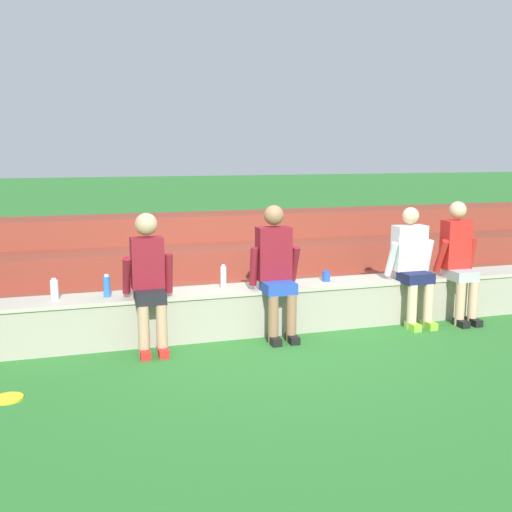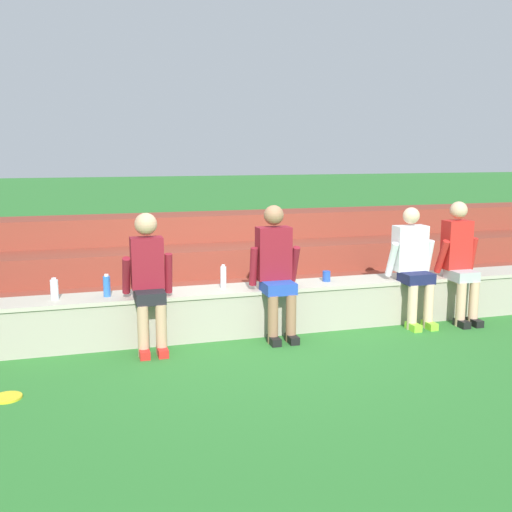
{
  "view_description": "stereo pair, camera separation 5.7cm",
  "coord_description": "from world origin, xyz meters",
  "px_view_note": "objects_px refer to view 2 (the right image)",
  "views": [
    {
      "loc": [
        -1.88,
        -6.05,
        2.02
      ],
      "look_at": [
        0.02,
        0.23,
        0.86
      ],
      "focal_mm": 42.52,
      "sensor_mm": 36.0,
      "label": 1
    },
    {
      "loc": [
        -1.83,
        -6.07,
        2.02
      ],
      "look_at": [
        0.02,
        0.23,
        0.86
      ],
      "focal_mm": 42.52,
      "sensor_mm": 36.0,
      "label": 2
    }
  ],
  "objects_px": {
    "frisbee": "(7,398)",
    "person_far_right": "(460,259)",
    "water_bottle_mid_right": "(223,277)",
    "plastic_cup_right_end": "(326,276)",
    "person_left_of_center": "(148,277)",
    "person_right_of_center": "(413,263)",
    "water_bottle_near_right": "(54,289)",
    "person_center": "(276,267)",
    "water_bottle_center_gap": "(107,286)"
  },
  "relations": [
    {
      "from": "frisbee",
      "to": "person_far_right",
      "type": "bearing_deg",
      "value": 10.88
    },
    {
      "from": "water_bottle_mid_right",
      "to": "plastic_cup_right_end",
      "type": "xyz_separation_m",
      "value": [
        1.22,
        -0.0,
        -0.06
      ]
    },
    {
      "from": "person_left_of_center",
      "to": "person_right_of_center",
      "type": "distance_m",
      "value": 3.04
    },
    {
      "from": "water_bottle_near_right",
      "to": "water_bottle_mid_right",
      "type": "xyz_separation_m",
      "value": [
        1.76,
        0.02,
        0.02
      ]
    },
    {
      "from": "person_center",
      "to": "person_right_of_center",
      "type": "distance_m",
      "value": 1.68
    },
    {
      "from": "plastic_cup_right_end",
      "to": "person_far_right",
      "type": "bearing_deg",
      "value": -10.8
    },
    {
      "from": "water_bottle_center_gap",
      "to": "frisbee",
      "type": "bearing_deg",
      "value": -126.29
    },
    {
      "from": "person_right_of_center",
      "to": "water_bottle_near_right",
      "type": "xyz_separation_m",
      "value": [
        -3.96,
        0.23,
        -0.11
      ]
    },
    {
      "from": "person_center",
      "to": "person_right_of_center",
      "type": "xyz_separation_m",
      "value": [
        1.68,
        0.02,
        -0.04
      ]
    },
    {
      "from": "water_bottle_near_right",
      "to": "water_bottle_center_gap",
      "type": "xyz_separation_m",
      "value": [
        0.52,
        -0.02,
        0.01
      ]
    },
    {
      "from": "person_right_of_center",
      "to": "water_bottle_mid_right",
      "type": "bearing_deg",
      "value": 173.55
    },
    {
      "from": "plastic_cup_right_end",
      "to": "person_center",
      "type": "bearing_deg",
      "value": -159.33
    },
    {
      "from": "water_bottle_center_gap",
      "to": "frisbee",
      "type": "xyz_separation_m",
      "value": [
        -0.88,
        -1.2,
        -0.62
      ]
    },
    {
      "from": "water_bottle_near_right",
      "to": "water_bottle_center_gap",
      "type": "height_order",
      "value": "water_bottle_center_gap"
    },
    {
      "from": "person_left_of_center",
      "to": "frisbee",
      "type": "bearing_deg",
      "value": -143.65
    },
    {
      "from": "person_left_of_center",
      "to": "person_right_of_center",
      "type": "bearing_deg",
      "value": 0.97
    },
    {
      "from": "person_left_of_center",
      "to": "water_bottle_near_right",
      "type": "bearing_deg",
      "value": 162.97
    },
    {
      "from": "person_center",
      "to": "person_right_of_center",
      "type": "relative_size",
      "value": 1.05
    },
    {
      "from": "frisbee",
      "to": "water_bottle_mid_right",
      "type": "bearing_deg",
      "value": 30.3
    },
    {
      "from": "water_bottle_mid_right",
      "to": "plastic_cup_right_end",
      "type": "distance_m",
      "value": 1.22
    },
    {
      "from": "person_far_right",
      "to": "water_bottle_near_right",
      "type": "height_order",
      "value": "person_far_right"
    },
    {
      "from": "person_center",
      "to": "person_far_right",
      "type": "bearing_deg",
      "value": -0.82
    },
    {
      "from": "person_center",
      "to": "water_bottle_near_right",
      "type": "distance_m",
      "value": 2.3
    },
    {
      "from": "person_center",
      "to": "plastic_cup_right_end",
      "type": "xyz_separation_m",
      "value": [
        0.7,
        0.27,
        -0.19
      ]
    },
    {
      "from": "person_left_of_center",
      "to": "person_far_right",
      "type": "height_order",
      "value": "person_far_right"
    },
    {
      "from": "person_center",
      "to": "water_bottle_center_gap",
      "type": "height_order",
      "value": "person_center"
    },
    {
      "from": "water_bottle_near_right",
      "to": "water_bottle_mid_right",
      "type": "distance_m",
      "value": 1.76
    },
    {
      "from": "person_center",
      "to": "plastic_cup_right_end",
      "type": "relative_size",
      "value": 11.96
    },
    {
      "from": "person_left_of_center",
      "to": "water_bottle_mid_right",
      "type": "relative_size",
      "value": 5.36
    },
    {
      "from": "person_right_of_center",
      "to": "water_bottle_near_right",
      "type": "relative_size",
      "value": 6.1
    },
    {
      "from": "water_bottle_center_gap",
      "to": "plastic_cup_right_end",
      "type": "relative_size",
      "value": 1.97
    },
    {
      "from": "person_far_right",
      "to": "water_bottle_near_right",
      "type": "distance_m",
      "value": 4.56
    },
    {
      "from": "water_bottle_mid_right",
      "to": "person_left_of_center",
      "type": "bearing_deg",
      "value": -160.49
    },
    {
      "from": "person_right_of_center",
      "to": "plastic_cup_right_end",
      "type": "distance_m",
      "value": 1.02
    },
    {
      "from": "person_center",
      "to": "water_bottle_near_right",
      "type": "relative_size",
      "value": 6.42
    },
    {
      "from": "water_bottle_center_gap",
      "to": "person_center",
      "type": "bearing_deg",
      "value": -7.31
    },
    {
      "from": "frisbee",
      "to": "plastic_cup_right_end",
      "type": "bearing_deg",
      "value": 20.33
    },
    {
      "from": "person_center",
      "to": "water_bottle_center_gap",
      "type": "bearing_deg",
      "value": 172.69
    },
    {
      "from": "person_far_right",
      "to": "person_center",
      "type": "bearing_deg",
      "value": 179.18
    },
    {
      "from": "person_right_of_center",
      "to": "person_far_right",
      "type": "distance_m",
      "value": 0.59
    },
    {
      "from": "person_left_of_center",
      "to": "person_far_right",
      "type": "bearing_deg",
      "value": -0.02
    },
    {
      "from": "person_center",
      "to": "person_right_of_center",
      "type": "bearing_deg",
      "value": 0.69
    },
    {
      "from": "person_far_right",
      "to": "frisbee",
      "type": "distance_m",
      "value": 5.06
    },
    {
      "from": "water_bottle_near_right",
      "to": "frisbee",
      "type": "height_order",
      "value": "water_bottle_near_right"
    },
    {
      "from": "person_left_of_center",
      "to": "frisbee",
      "type": "height_order",
      "value": "person_left_of_center"
    },
    {
      "from": "water_bottle_near_right",
      "to": "plastic_cup_right_end",
      "type": "relative_size",
      "value": 1.86
    },
    {
      "from": "person_left_of_center",
      "to": "water_bottle_mid_right",
      "type": "height_order",
      "value": "person_left_of_center"
    },
    {
      "from": "person_center",
      "to": "water_bottle_center_gap",
      "type": "xyz_separation_m",
      "value": [
        -1.77,
        0.23,
        -0.14
      ]
    },
    {
      "from": "person_right_of_center",
      "to": "plastic_cup_right_end",
      "type": "relative_size",
      "value": 11.37
    },
    {
      "from": "person_right_of_center",
      "to": "frisbee",
      "type": "xyz_separation_m",
      "value": [
        -4.33,
        -1.0,
        -0.72
      ]
    }
  ]
}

